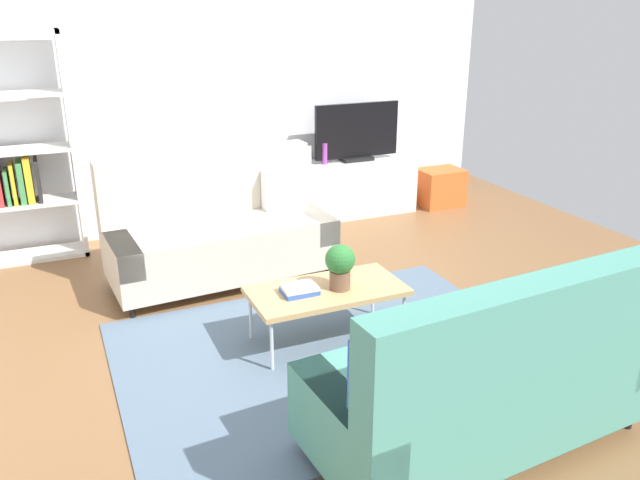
{
  "coord_description": "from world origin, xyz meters",
  "views": [
    {
      "loc": [
        -1.66,
        -3.88,
        2.33
      ],
      "look_at": [
        0.13,
        0.22,
        0.65
      ],
      "focal_mm": 35.91,
      "sensor_mm": 36.0,
      "label": 1
    }
  ],
  "objects_px": {
    "tv": "(357,133)",
    "table_book_0": "(300,291)",
    "couch_beige": "(220,231)",
    "vase_0": "(306,155)",
    "coffee_table": "(327,292)",
    "potted_plant": "(340,264)",
    "storage_trunk": "(440,187)",
    "bottle_0": "(325,154)",
    "bookshelf": "(8,160)",
    "tv_console": "(355,187)",
    "couch_green": "(485,378)"
  },
  "relations": [
    {
      "from": "storage_trunk",
      "to": "potted_plant",
      "type": "xyz_separation_m",
      "value": [
        -2.53,
        -2.53,
        0.39
      ]
    },
    {
      "from": "coffee_table",
      "to": "tv",
      "type": "distance_m",
      "value": 3.03
    },
    {
      "from": "couch_beige",
      "to": "potted_plant",
      "type": "height_order",
      "value": "couch_beige"
    },
    {
      "from": "tv_console",
      "to": "bottle_0",
      "type": "distance_m",
      "value": 0.59
    },
    {
      "from": "bookshelf",
      "to": "bottle_0",
      "type": "height_order",
      "value": "bookshelf"
    },
    {
      "from": "potted_plant",
      "to": "storage_trunk",
      "type": "bearing_deg",
      "value": 45.0
    },
    {
      "from": "potted_plant",
      "to": "tv_console",
      "type": "bearing_deg",
      "value": 61.47
    },
    {
      "from": "vase_0",
      "to": "bottle_0",
      "type": "xyz_separation_m",
      "value": [
        0.18,
        -0.09,
        0.02
      ]
    },
    {
      "from": "bookshelf",
      "to": "bottle_0",
      "type": "xyz_separation_m",
      "value": [
        3.13,
        -0.06,
        -0.22
      ]
    },
    {
      "from": "tv",
      "to": "storage_trunk",
      "type": "distance_m",
      "value": 1.32
    },
    {
      "from": "couch_beige",
      "to": "bookshelf",
      "type": "height_order",
      "value": "bookshelf"
    },
    {
      "from": "vase_0",
      "to": "storage_trunk",
      "type": "bearing_deg",
      "value": -5.1
    },
    {
      "from": "couch_green",
      "to": "coffee_table",
      "type": "bearing_deg",
      "value": 97.14
    },
    {
      "from": "storage_trunk",
      "to": "table_book_0",
      "type": "relative_size",
      "value": 2.17
    },
    {
      "from": "coffee_table",
      "to": "bookshelf",
      "type": "relative_size",
      "value": 0.52
    },
    {
      "from": "table_book_0",
      "to": "vase_0",
      "type": "xyz_separation_m",
      "value": [
        1.14,
        2.64,
        0.3
      ]
    },
    {
      "from": "bookshelf",
      "to": "couch_green",
      "type": "bearing_deg",
      "value": -60.23
    },
    {
      "from": "potted_plant",
      "to": "bookshelf",
      "type": "bearing_deg",
      "value": 128.4
    },
    {
      "from": "bottle_0",
      "to": "table_book_0",
      "type": "bearing_deg",
      "value": -117.35
    },
    {
      "from": "couch_green",
      "to": "tv_console",
      "type": "bearing_deg",
      "value": 68.73
    },
    {
      "from": "coffee_table",
      "to": "couch_beige",
      "type": "bearing_deg",
      "value": 105.4
    },
    {
      "from": "potted_plant",
      "to": "bottle_0",
      "type": "height_order",
      "value": "bottle_0"
    },
    {
      "from": "coffee_table",
      "to": "tv_console",
      "type": "xyz_separation_m",
      "value": [
        1.51,
        2.59,
        -0.07
      ]
    },
    {
      "from": "tv_console",
      "to": "table_book_0",
      "type": "height_order",
      "value": "tv_console"
    },
    {
      "from": "tv_console",
      "to": "couch_green",
      "type": "bearing_deg",
      "value": -106.97
    },
    {
      "from": "coffee_table",
      "to": "vase_0",
      "type": "distance_m",
      "value": 2.82
    },
    {
      "from": "coffee_table",
      "to": "vase_0",
      "type": "height_order",
      "value": "vase_0"
    },
    {
      "from": "couch_beige",
      "to": "couch_green",
      "type": "relative_size",
      "value": 1.0
    },
    {
      "from": "tv",
      "to": "table_book_0",
      "type": "distance_m",
      "value": 3.13
    },
    {
      "from": "coffee_table",
      "to": "bottle_0",
      "type": "distance_m",
      "value": 2.8
    },
    {
      "from": "couch_green",
      "to": "bookshelf",
      "type": "relative_size",
      "value": 0.93
    },
    {
      "from": "coffee_table",
      "to": "tv_console",
      "type": "height_order",
      "value": "tv_console"
    },
    {
      "from": "couch_beige",
      "to": "bookshelf",
      "type": "relative_size",
      "value": 0.93
    },
    {
      "from": "storage_trunk",
      "to": "tv",
      "type": "bearing_deg",
      "value": 175.84
    },
    {
      "from": "couch_green",
      "to": "table_book_0",
      "type": "bearing_deg",
      "value": 104.93
    },
    {
      "from": "bottle_0",
      "to": "storage_trunk",
      "type": "bearing_deg",
      "value": -2.29
    },
    {
      "from": "couch_beige",
      "to": "vase_0",
      "type": "xyz_separation_m",
      "value": [
        1.32,
        1.22,
        0.3
      ]
    },
    {
      "from": "storage_trunk",
      "to": "bottle_0",
      "type": "height_order",
      "value": "bottle_0"
    },
    {
      "from": "tv",
      "to": "table_book_0",
      "type": "xyz_separation_m",
      "value": [
        -1.72,
        -2.57,
        -0.51
      ]
    },
    {
      "from": "coffee_table",
      "to": "potted_plant",
      "type": "xyz_separation_m",
      "value": [
        0.08,
        -0.04,
        0.21
      ]
    },
    {
      "from": "tv_console",
      "to": "table_book_0",
      "type": "xyz_separation_m",
      "value": [
        -1.72,
        -2.59,
        0.12
      ]
    },
    {
      "from": "bookshelf",
      "to": "storage_trunk",
      "type": "relative_size",
      "value": 4.04
    },
    {
      "from": "table_book_0",
      "to": "bookshelf",
      "type": "bearing_deg",
      "value": 124.74
    },
    {
      "from": "coffee_table",
      "to": "storage_trunk",
      "type": "height_order",
      "value": "storage_trunk"
    },
    {
      "from": "couch_beige",
      "to": "tv",
      "type": "xyz_separation_m",
      "value": [
        1.9,
        1.15,
        0.51
      ]
    },
    {
      "from": "couch_beige",
      "to": "storage_trunk",
      "type": "relative_size",
      "value": 3.76
    },
    {
      "from": "vase_0",
      "to": "couch_beige",
      "type": "bearing_deg",
      "value": -137.4
    },
    {
      "from": "couch_green",
      "to": "bookshelf",
      "type": "height_order",
      "value": "bookshelf"
    },
    {
      "from": "couch_beige",
      "to": "bookshelf",
      "type": "bearing_deg",
      "value": -40.04
    },
    {
      "from": "vase_0",
      "to": "table_book_0",
      "type": "bearing_deg",
      "value": -113.34
    }
  ]
}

